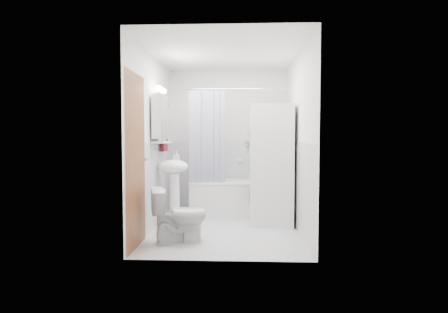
{
  "coord_description": "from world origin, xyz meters",
  "views": [
    {
      "loc": [
        0.21,
        -5.08,
        1.27
      ],
      "look_at": [
        -0.02,
        0.15,
        1.0
      ],
      "focal_mm": 30.0,
      "sensor_mm": 36.0,
      "label": 1
    }
  ],
  "objects_px": {
    "washer_dryer": "(272,165)",
    "sink": "(173,177)",
    "bathtub": "(237,196)",
    "toilet": "(179,215)"
  },
  "relations": [
    {
      "from": "sink",
      "to": "washer_dryer",
      "type": "height_order",
      "value": "washer_dryer"
    },
    {
      "from": "sink",
      "to": "washer_dryer",
      "type": "distance_m",
      "value": 1.45
    },
    {
      "from": "toilet",
      "to": "bathtub",
      "type": "bearing_deg",
      "value": -39.52
    },
    {
      "from": "bathtub",
      "to": "washer_dryer",
      "type": "relative_size",
      "value": 0.86
    },
    {
      "from": "bathtub",
      "to": "toilet",
      "type": "distance_m",
      "value": 1.71
    },
    {
      "from": "bathtub",
      "to": "sink",
      "type": "height_order",
      "value": "sink"
    },
    {
      "from": "bathtub",
      "to": "sink",
      "type": "bearing_deg",
      "value": -144.07
    },
    {
      "from": "bathtub",
      "to": "toilet",
      "type": "height_order",
      "value": "toilet"
    },
    {
      "from": "washer_dryer",
      "to": "sink",
      "type": "bearing_deg",
      "value": -168.2
    },
    {
      "from": "sink",
      "to": "toilet",
      "type": "xyz_separation_m",
      "value": [
        0.23,
        -0.89,
        -0.38
      ]
    }
  ]
}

